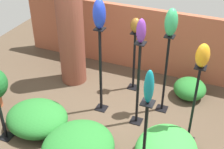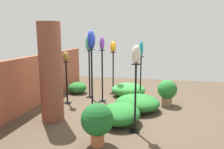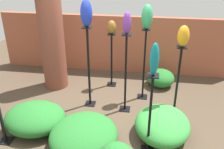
{
  "view_description": "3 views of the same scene",
  "coord_description": "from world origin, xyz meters",
  "px_view_note": "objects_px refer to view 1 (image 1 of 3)",
  "views": [
    {
      "loc": [
        1.61,
        -3.41,
        3.6
      ],
      "look_at": [
        0.01,
        0.4,
        0.95
      ],
      "focal_mm": 50.0,
      "sensor_mm": 36.0,
      "label": 1
    },
    {
      "loc": [
        -5.6,
        -1.12,
        1.98
      ],
      "look_at": [
        0.16,
        0.19,
        0.87
      ],
      "focal_mm": 35.0,
      "sensor_mm": 36.0,
      "label": 2
    },
    {
      "loc": [
        0.76,
        -3.69,
        2.89
      ],
      "look_at": [
        0.23,
        0.04,
        0.99
      ],
      "focal_mm": 42.0,
      "sensor_mm": 36.0,
      "label": 3
    }
  ],
  "objects_px": {
    "pedestal_cobalt": "(101,74)",
    "art_vase_bronze": "(136,25)",
    "pedestal_violet": "(138,88)",
    "pedestal_amber": "(193,109)",
    "art_vase_teal": "(149,87)",
    "art_vase_amber": "(203,56)",
    "art_vase_violet": "(141,31)",
    "pedestal_bronze": "(134,64)",
    "brick_pillar": "(71,30)",
    "pedestal_teal": "(144,145)",
    "art_vase_jade": "(171,22)",
    "pedestal_jade": "(165,78)",
    "art_vase_cobalt": "(99,14)"
  },
  "relations": [
    {
      "from": "brick_pillar",
      "to": "art_vase_violet",
      "type": "distance_m",
      "value": 1.88
    },
    {
      "from": "brick_pillar",
      "to": "art_vase_bronze",
      "type": "bearing_deg",
      "value": 8.91
    },
    {
      "from": "art_vase_amber",
      "to": "pedestal_teal",
      "type": "bearing_deg",
      "value": -115.67
    },
    {
      "from": "pedestal_cobalt",
      "to": "art_vase_amber",
      "type": "bearing_deg",
      "value": -7.42
    },
    {
      "from": "pedestal_amber",
      "to": "pedestal_jade",
      "type": "height_order",
      "value": "pedestal_jade"
    },
    {
      "from": "pedestal_teal",
      "to": "art_vase_jade",
      "type": "xyz_separation_m",
      "value": [
        -0.14,
        1.57,
        1.09
      ]
    },
    {
      "from": "pedestal_violet",
      "to": "pedestal_bronze",
      "type": "relative_size",
      "value": 1.26
    },
    {
      "from": "brick_pillar",
      "to": "art_vase_cobalt",
      "type": "xyz_separation_m",
      "value": [
        0.92,
        -0.66,
        0.71
      ]
    },
    {
      "from": "pedestal_cobalt",
      "to": "pedestal_jade",
      "type": "bearing_deg",
      "value": 22.0
    },
    {
      "from": "art_vase_violet",
      "to": "pedestal_bronze",
      "type": "bearing_deg",
      "value": 112.64
    },
    {
      "from": "pedestal_cobalt",
      "to": "brick_pillar",
      "type": "bearing_deg",
      "value": 144.27
    },
    {
      "from": "art_vase_jade",
      "to": "art_vase_bronze",
      "type": "xyz_separation_m",
      "value": [
        -0.71,
        0.44,
        -0.35
      ]
    },
    {
      "from": "pedestal_cobalt",
      "to": "art_vase_teal",
      "type": "bearing_deg",
      "value": -45.04
    },
    {
      "from": "pedestal_bronze",
      "to": "art_vase_jade",
      "type": "bearing_deg",
      "value": -31.77
    },
    {
      "from": "art_vase_violet",
      "to": "brick_pillar",
      "type": "bearing_deg",
      "value": 155.18
    },
    {
      "from": "pedestal_teal",
      "to": "art_vase_amber",
      "type": "xyz_separation_m",
      "value": [
        0.46,
        0.95,
        0.96
      ]
    },
    {
      "from": "brick_pillar",
      "to": "art_vase_bronze",
      "type": "xyz_separation_m",
      "value": [
        1.23,
        0.19,
        0.23
      ]
    },
    {
      "from": "pedestal_bronze",
      "to": "art_vase_bronze",
      "type": "bearing_deg",
      "value": -90.0
    },
    {
      "from": "art_vase_violet",
      "to": "art_vase_jade",
      "type": "distance_m",
      "value": 0.59
    },
    {
      "from": "art_vase_amber",
      "to": "brick_pillar",
      "type": "bearing_deg",
      "value": 161.02
    },
    {
      "from": "pedestal_teal",
      "to": "art_vase_cobalt",
      "type": "relative_size",
      "value": 2.76
    },
    {
      "from": "pedestal_violet",
      "to": "art_vase_teal",
      "type": "bearing_deg",
      "value": -66.92
    },
    {
      "from": "pedestal_violet",
      "to": "pedestal_jade",
      "type": "bearing_deg",
      "value": 57.48
    },
    {
      "from": "pedestal_teal",
      "to": "art_vase_cobalt",
      "type": "distance_m",
      "value": 2.04
    },
    {
      "from": "pedestal_violet",
      "to": "art_vase_amber",
      "type": "bearing_deg",
      "value": -7.61
    },
    {
      "from": "pedestal_teal",
      "to": "pedestal_jade",
      "type": "xyz_separation_m",
      "value": [
        -0.14,
        1.57,
        0.07
      ]
    },
    {
      "from": "art_vase_amber",
      "to": "art_vase_bronze",
      "type": "distance_m",
      "value": 1.7
    },
    {
      "from": "pedestal_violet",
      "to": "pedestal_jade",
      "type": "height_order",
      "value": "pedestal_violet"
    },
    {
      "from": "pedestal_teal",
      "to": "art_vase_amber",
      "type": "bearing_deg",
      "value": 64.33
    },
    {
      "from": "art_vase_cobalt",
      "to": "art_vase_amber",
      "type": "xyz_separation_m",
      "value": [
        1.61,
        -0.21,
        -0.26
      ]
    },
    {
      "from": "pedestal_violet",
      "to": "pedestal_amber",
      "type": "bearing_deg",
      "value": -7.61
    },
    {
      "from": "art_vase_amber",
      "to": "pedestal_amber",
      "type": "bearing_deg",
      "value": 90.0
    },
    {
      "from": "art_vase_jade",
      "to": "art_vase_bronze",
      "type": "height_order",
      "value": "art_vase_jade"
    },
    {
      "from": "pedestal_cobalt",
      "to": "art_vase_bronze",
      "type": "height_order",
      "value": "pedestal_cobalt"
    },
    {
      "from": "pedestal_cobalt",
      "to": "pedestal_teal",
      "type": "relative_size",
      "value": 1.21
    },
    {
      "from": "pedestal_violet",
      "to": "pedestal_amber",
      "type": "distance_m",
      "value": 0.92
    },
    {
      "from": "pedestal_cobalt",
      "to": "pedestal_teal",
      "type": "bearing_deg",
      "value": -45.04
    },
    {
      "from": "pedestal_violet",
      "to": "pedestal_bronze",
      "type": "xyz_separation_m",
      "value": [
        -0.39,
        0.94,
        -0.15
      ]
    },
    {
      "from": "brick_pillar",
      "to": "pedestal_amber",
      "type": "bearing_deg",
      "value": -18.98
    },
    {
      "from": "pedestal_violet",
      "to": "art_vase_cobalt",
      "type": "distance_m",
      "value": 1.32
    },
    {
      "from": "art_vase_teal",
      "to": "pedestal_cobalt",
      "type": "bearing_deg",
      "value": 134.96
    },
    {
      "from": "pedestal_bronze",
      "to": "art_vase_violet",
      "type": "bearing_deg",
      "value": -67.36
    },
    {
      "from": "art_vase_teal",
      "to": "art_vase_bronze",
      "type": "bearing_deg",
      "value": 112.87
    },
    {
      "from": "brick_pillar",
      "to": "art_vase_amber",
      "type": "distance_m",
      "value": 2.71
    },
    {
      "from": "art_vase_bronze",
      "to": "pedestal_amber",
      "type": "bearing_deg",
      "value": -39.17
    },
    {
      "from": "pedestal_amber",
      "to": "art_vase_cobalt",
      "type": "relative_size",
      "value": 2.91
    },
    {
      "from": "pedestal_cobalt",
      "to": "art_vase_bronze",
      "type": "relative_size",
      "value": 5.64
    },
    {
      "from": "pedestal_cobalt",
      "to": "pedestal_amber",
      "type": "height_order",
      "value": "pedestal_cobalt"
    },
    {
      "from": "brick_pillar",
      "to": "pedestal_violet",
      "type": "distance_m",
      "value": 1.83
    },
    {
      "from": "pedestal_cobalt",
      "to": "art_vase_teal",
      "type": "height_order",
      "value": "art_vase_teal"
    }
  ]
}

